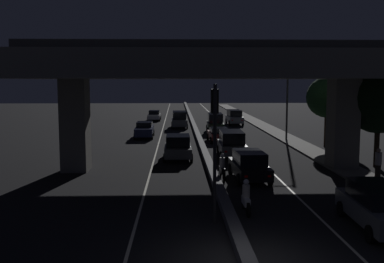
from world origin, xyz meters
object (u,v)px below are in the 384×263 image
Objects in this scene: car_grey_third at (232,143)px; pedestrian_on_sidewalk at (378,164)px; car_grey_lead at (377,206)px; car_grey_third_oncoming at (179,119)px; motorcycle_white_filtering_near at (246,199)px; street_lamp at (284,86)px; traffic_light_left_of_median at (215,129)px; motorcycle_black_filtering_mid at (222,168)px; car_dark_red_fourth at (219,134)px; car_white_fourth_oncoming at (154,115)px; car_black_second at (249,165)px; car_dark_green_fifth at (215,122)px; car_dark_blue_second_oncoming at (144,129)px; car_grey_lead_oncoming at (178,147)px; car_silver_sixth at (234,117)px.

pedestrian_on_sidewalk reaches higher than car_grey_third.
car_grey_third_oncoming is at bearing 13.19° from car_grey_lead.
street_lamp is at bearing -18.15° from motorcycle_white_filtering_near.
traffic_light_left_of_median reaches higher than motorcycle_black_filtering_mid.
car_grey_lead is 1.17× the size of car_dark_red_fourth.
car_grey_lead is at bearing 13.12° from car_white_fourth_oncoming.
traffic_light_left_of_median reaches higher than pedestrian_on_sidewalk.
street_lamp reaches higher than car_grey_third_oncoming.
car_grey_lead is 2.54× the size of motorcycle_black_filtering_mid.
street_lamp is 4.87× the size of motorcycle_white_filtering_near.
pedestrian_on_sidewalk reaches higher than car_black_second.
car_grey_third is 2.49× the size of motorcycle_white_filtering_near.
car_dark_green_fifth is 2.34× the size of motorcycle_black_filtering_mid.
pedestrian_on_sidewalk is at bearing 19.44° from car_grey_third_oncoming.
car_black_second is 0.93× the size of car_dark_blue_second_oncoming.
car_grey_third is (-5.95, -8.78, -4.17)m from street_lamp.
traffic_light_left_of_median is at bearing -109.33° from street_lamp.
car_grey_third_oncoming reaches higher than pedestrian_on_sidewalk.
car_grey_lead_oncoming is at bearing 6.16° from car_white_fourth_oncoming.
car_silver_sixth is at bearing 116.48° from car_grey_third_oncoming.
traffic_light_left_of_median is at bearing 1.05° from car_grey_third_oncoming.
traffic_light_left_of_median is 1.23× the size of car_black_second.
car_dark_green_fifth reaches higher than car_silver_sixth.
motorcycle_black_filtering_mid is (-1.50, 0.37, -0.25)m from car_black_second.
motorcycle_white_filtering_near is (2.85, -13.37, -0.27)m from car_grey_lead_oncoming.
car_grey_third_oncoming reaches higher than car_grey_third.
car_grey_lead_oncoming is at bearing 10.90° from motorcycle_white_filtering_near.
car_grey_third_oncoming is 35.14m from motorcycle_white_filtering_near.
car_dark_red_fourth is 2.31× the size of pedestrian_on_sidewalk.
traffic_light_left_of_median is 3.10× the size of pedestrian_on_sidewalk.
street_lamp is 1.82× the size of car_dark_blue_second_oncoming.
car_white_fourth_oncoming is 42.14m from pedestrian_on_sidewalk.
car_dark_green_fifth is at bearing 85.00° from traffic_light_left_of_median.
car_grey_lead is (-2.47, -25.46, -4.27)m from street_lamp.
car_grey_third_oncoming is at bearing 115.66° from car_silver_sixth.
street_lamp reaches higher than car_dark_blue_second_oncoming.
motorcycle_black_filtering_mid is (5.77, -38.45, -0.11)m from car_white_fourth_oncoming.
traffic_light_left_of_median is at bearing -145.01° from pedestrian_on_sidewalk.
pedestrian_on_sidewalk is (14.36, -20.27, 0.22)m from car_dark_blue_second_oncoming.
car_grey_lead_oncoming is 0.93× the size of car_white_fourth_oncoming.
car_dark_green_fifth reaches higher than car_white_fourth_oncoming.
car_grey_third is at bearing 9.65° from car_grey_third_oncoming.
street_lamp is 1.98× the size of car_white_fourth_oncoming.
car_white_fourth_oncoming is (-7.28, 38.82, -0.14)m from car_black_second.
car_silver_sixth is 0.97× the size of car_grey_third_oncoming.
motorcycle_white_filtering_near is (-7.13, -23.27, -4.53)m from street_lamp.
traffic_light_left_of_median is 16.15m from car_grey_third.
motorcycle_white_filtering_near is at bearing 167.34° from car_black_second.
car_black_second is at bearing 10.95° from car_white_fourth_oncoming.
pedestrian_on_sidewalk is at bearing -140.67° from car_grey_third.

